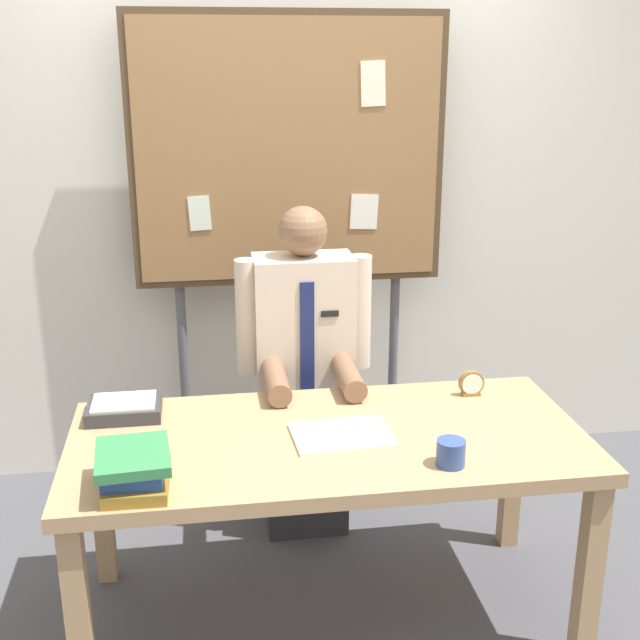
# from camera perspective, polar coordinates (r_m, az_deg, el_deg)

# --- Properties ---
(ground_plane) EXTENTS (12.00, 12.00, 0.00)m
(ground_plane) POSITION_cam_1_polar(r_m,az_deg,el_deg) (3.19, 0.55, -19.78)
(ground_plane) COLOR #4C4C51
(back_wall) EXTENTS (6.40, 0.08, 2.70)m
(back_wall) POSITION_cam_1_polar(r_m,az_deg,el_deg) (3.86, -2.50, 8.98)
(back_wall) COLOR silver
(back_wall) RESTS_ON ground_plane
(desk) EXTENTS (1.75, 0.81, 0.72)m
(desk) POSITION_cam_1_polar(r_m,az_deg,el_deg) (2.84, 0.59, -9.51)
(desk) COLOR tan
(desk) RESTS_ON ground_plane
(person) EXTENTS (0.55, 0.56, 1.40)m
(person) POSITION_cam_1_polar(r_m,az_deg,el_deg) (3.41, -1.11, -4.55)
(person) COLOR #2D2D33
(person) RESTS_ON ground_plane
(bulletin_board) EXTENTS (1.38, 0.09, 2.14)m
(bulletin_board) POSITION_cam_1_polar(r_m,az_deg,el_deg) (3.64, -2.18, 11.21)
(bulletin_board) COLOR #4C3823
(bulletin_board) RESTS_ON ground_plane
(book_stack) EXTENTS (0.23, 0.28, 0.12)m
(book_stack) POSITION_cam_1_polar(r_m,az_deg,el_deg) (2.53, -12.77, -10.06)
(book_stack) COLOR olive
(book_stack) RESTS_ON desk
(open_notebook) EXTENTS (0.35, 0.26, 0.01)m
(open_notebook) POSITION_cam_1_polar(r_m,az_deg,el_deg) (2.79, 1.54, -8.03)
(open_notebook) COLOR #F4EFCC
(open_notebook) RESTS_ON desk
(desk_clock) EXTENTS (0.10, 0.04, 0.10)m
(desk_clock) POSITION_cam_1_polar(r_m,az_deg,el_deg) (3.16, 10.50, -4.44)
(desk_clock) COLOR olive
(desk_clock) RESTS_ON desk
(coffee_mug) EXTENTS (0.09, 0.09, 0.09)m
(coffee_mug) POSITION_cam_1_polar(r_m,az_deg,el_deg) (2.63, 9.10, -9.13)
(coffee_mug) COLOR #334C8C
(coffee_mug) RESTS_ON desk
(paper_tray) EXTENTS (0.26, 0.20, 0.06)m
(paper_tray) POSITION_cam_1_polar(r_m,az_deg,el_deg) (3.02, -13.48, -6.01)
(paper_tray) COLOR #333338
(paper_tray) RESTS_ON desk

